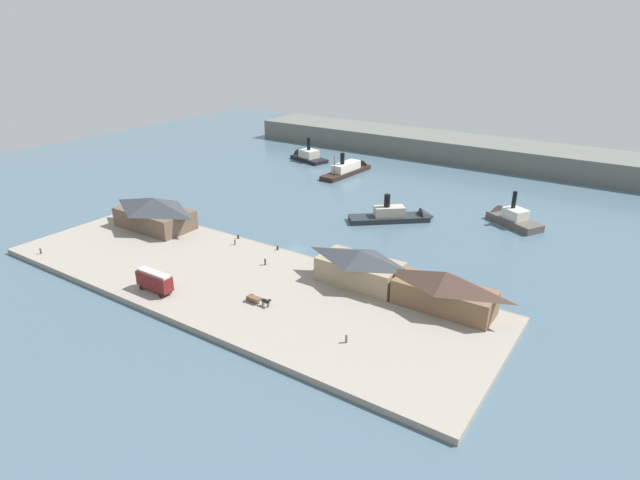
# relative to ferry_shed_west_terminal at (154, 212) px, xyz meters

# --- Properties ---
(ground_plane) EXTENTS (320.00, 320.00, 0.00)m
(ground_plane) POSITION_rel_ferry_shed_west_terminal_xyz_m (37.33, 10.78, -5.26)
(ground_plane) COLOR #476070
(quay_promenade) EXTENTS (110.00, 36.00, 1.20)m
(quay_promenade) POSITION_rel_ferry_shed_west_terminal_xyz_m (37.33, -11.22, -4.66)
(quay_promenade) COLOR gray
(quay_promenade) RESTS_ON ground
(seawall_edge) EXTENTS (110.00, 0.80, 1.00)m
(seawall_edge) POSITION_rel_ferry_shed_west_terminal_xyz_m (37.33, 7.18, -4.76)
(seawall_edge) COLOR slate
(seawall_edge) RESTS_ON ground
(ferry_shed_west_terminal) EXTENTS (20.26, 11.38, 7.98)m
(ferry_shed_west_terminal) POSITION_rel_ferry_shed_west_terminal_xyz_m (0.00, 0.00, 0.00)
(ferry_shed_west_terminal) COLOR brown
(ferry_shed_west_terminal) RESTS_ON quay_promenade
(ferry_shed_east_terminal) EXTENTS (17.18, 8.89, 7.10)m
(ferry_shed_east_terminal) POSITION_rel_ferry_shed_west_terminal_xyz_m (59.75, 2.00, -0.46)
(ferry_shed_east_terminal) COLOR #998466
(ferry_shed_east_terminal) RESTS_ON quay_promenade
(ferry_shed_customs_shed) EXTENTS (18.92, 7.60, 7.58)m
(ferry_shed_customs_shed) POSITION_rel_ferry_shed_west_terminal_xyz_m (77.96, 1.45, -0.20)
(ferry_shed_customs_shed) COLOR brown
(ferry_shed_customs_shed) RESTS_ON quay_promenade
(street_tram) EXTENTS (8.22, 2.62, 4.32)m
(street_tram) POSITION_rel_ferry_shed_west_terminal_xyz_m (28.06, -23.82, -1.54)
(street_tram) COLOR maroon
(street_tram) RESTS_ON quay_promenade
(horse_cart) EXTENTS (5.73, 1.37, 1.87)m
(horse_cart) POSITION_rel_ferry_shed_west_terminal_xyz_m (48.26, -16.30, -3.12)
(horse_cart) COLOR brown
(horse_cart) RESTS_ON quay_promenade
(pedestrian_at_waters_edge) EXTENTS (0.39, 0.39, 1.56)m
(pedestrian_at_waters_edge) POSITION_rel_ferry_shed_west_terminal_xyz_m (-8.47, -26.25, -3.34)
(pedestrian_at_waters_edge) COLOR #4C3D33
(pedestrian_at_waters_edge) RESTS_ON quay_promenade
(pedestrian_standing_center) EXTENTS (0.38, 0.38, 1.52)m
(pedestrian_standing_center) POSITION_rel_ferry_shed_west_terminal_xyz_m (25.10, 2.64, -3.36)
(pedestrian_standing_center) COLOR #6B5B4C
(pedestrian_standing_center) RESTS_ON quay_promenade
(pedestrian_near_cart) EXTENTS (0.42, 0.42, 1.68)m
(pedestrian_near_cart) POSITION_rel_ferry_shed_west_terminal_xyz_m (38.32, -2.14, -3.29)
(pedestrian_near_cart) COLOR #4C3D33
(pedestrian_near_cart) RESTS_ON quay_promenade
(pedestrian_by_tram) EXTENTS (0.41, 0.41, 1.67)m
(pedestrian_by_tram) POSITION_rel_ferry_shed_west_terminal_xyz_m (68.85, -18.24, -3.30)
(pedestrian_by_tram) COLOR #6B5B4C
(pedestrian_by_tram) RESTS_ON quay_promenade
(mooring_post_east) EXTENTS (0.44, 0.44, 0.90)m
(mooring_post_east) POSITION_rel_ferry_shed_west_terminal_xyz_m (23.10, 5.97, -3.61)
(mooring_post_east) COLOR black
(mooring_post_east) RESTS_ON quay_promenade
(mooring_post_center_east) EXTENTS (0.44, 0.44, 0.90)m
(mooring_post_center_east) POSITION_rel_ferry_shed_west_terminal_xyz_m (35.45, 5.89, -3.61)
(mooring_post_center_east) COLOR black
(mooring_post_center_east) RESTS_ON quay_promenade
(ferry_mid_harbor) EXTENTS (7.38, 26.28, 10.10)m
(ferry_mid_harbor) POSITION_rel_ferry_shed_west_terminal_xyz_m (12.74, 77.49, -3.72)
(ferry_mid_harbor) COLOR black
(ferry_mid_harbor) RESTS_ON ground
(ferry_departing_north) EXTENTS (21.52, 19.48, 9.46)m
(ferry_departing_north) POSITION_rel_ferry_shed_west_terminal_xyz_m (49.10, 42.70, -3.95)
(ferry_departing_north) COLOR #23282D
(ferry_departing_north) RESTS_ON ground
(ferry_outer_harbor) EXTENTS (18.06, 10.78, 11.56)m
(ferry_outer_harbor) POSITION_rel_ferry_shed_west_terminal_xyz_m (-12.01, 84.40, -3.79)
(ferry_outer_harbor) COLOR black
(ferry_outer_harbor) RESTS_ON ground
(ferry_approaching_east) EXTENTS (17.29, 13.27, 10.87)m
(ferry_approaching_east) POSITION_rel_ferry_shed_west_terminal_xyz_m (74.68, 57.54, -3.71)
(ferry_approaching_east) COLOR #514C47
(ferry_approaching_east) RESTS_ON ground
(far_headland) EXTENTS (180.00, 24.00, 8.00)m
(far_headland) POSITION_rel_ferry_shed_west_terminal_xyz_m (37.33, 120.78, -1.26)
(far_headland) COLOR #60665B
(far_headland) RESTS_ON ground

